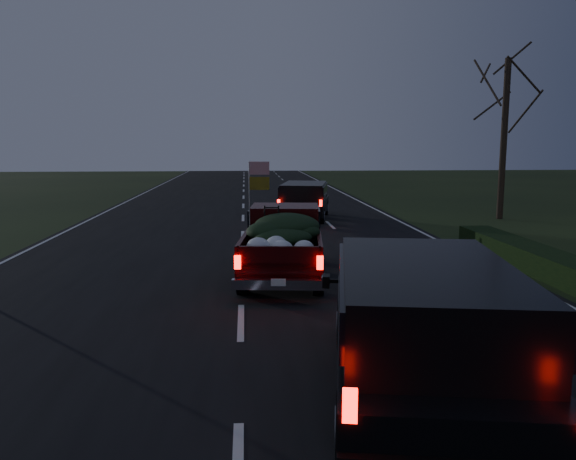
{
  "coord_description": "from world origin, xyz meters",
  "views": [
    {
      "loc": [
        0.11,
        -10.2,
        3.33
      ],
      "look_at": [
        1.12,
        2.95,
        1.3
      ],
      "focal_mm": 35.0,
      "sensor_mm": 36.0,
      "label": 1
    }
  ],
  "objects": [
    {
      "name": "ground",
      "position": [
        0.0,
        0.0,
        0.0
      ],
      "size": [
        120.0,
        120.0,
        0.0
      ],
      "primitive_type": "plane",
      "color": "black",
      "rests_on": "ground"
    },
    {
      "name": "road_asphalt",
      "position": [
        0.0,
        0.0,
        0.01
      ],
      "size": [
        14.0,
        120.0,
        0.02
      ],
      "primitive_type": "cube",
      "color": "black",
      "rests_on": "ground"
    },
    {
      "name": "hedge_row",
      "position": [
        7.8,
        3.0,
        0.3
      ],
      "size": [
        1.0,
        10.0,
        0.6
      ],
      "primitive_type": "cube",
      "color": "black",
      "rests_on": "ground"
    },
    {
      "name": "bare_tree_far",
      "position": [
        11.5,
        14.0,
        5.23
      ],
      "size": [
        3.6,
        3.6,
        7.0
      ],
      "color": "black",
      "rests_on": "ground"
    },
    {
      "name": "pickup_truck",
      "position": [
        1.06,
        3.7,
        0.97
      ],
      "size": [
        2.39,
        5.1,
        2.59
      ],
      "rotation": [
        0.0,
        0.0,
        -0.11
      ],
      "color": "black",
      "rests_on": "ground"
    },
    {
      "name": "lead_suv",
      "position": [
        2.73,
        14.48,
        1.0
      ],
      "size": [
        2.77,
        4.87,
        1.32
      ],
      "rotation": [
        0.0,
        0.0,
        -0.2
      ],
      "color": "black",
      "rests_on": "ground"
    },
    {
      "name": "rear_suv",
      "position": [
        2.37,
        -3.44,
        1.14
      ],
      "size": [
        3.03,
        5.53,
        1.51
      ],
      "rotation": [
        0.0,
        0.0,
        -0.17
      ],
      "color": "black",
      "rests_on": "ground"
    }
  ]
}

